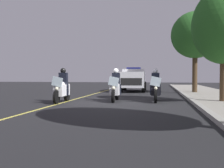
% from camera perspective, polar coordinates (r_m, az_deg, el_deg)
% --- Properties ---
extents(ground_plane, '(80.00, 80.00, 0.00)m').
position_cam_1_polar(ground_plane, '(13.02, -0.25, -4.00)').
color(ground_plane, black).
extents(curb_strip, '(48.00, 0.24, 0.15)m').
position_cam_1_polar(curb_strip, '(12.90, 17.73, -3.81)').
color(curb_strip, '#9E9B93').
rests_on(curb_strip, ground).
extents(lane_stripe_center, '(48.00, 0.12, 0.01)m').
position_cam_1_polar(lane_stripe_center, '(13.62, -9.69, -3.76)').
color(lane_stripe_center, '#E0D14C').
rests_on(lane_stripe_center, ground).
extents(police_motorcycle_lead_left, '(2.14, 0.58, 1.72)m').
position_cam_1_polar(police_motorcycle_lead_left, '(12.94, -11.06, -0.97)').
color(police_motorcycle_lead_left, black).
rests_on(police_motorcycle_lead_left, ground).
extents(police_motorcycle_lead_right, '(2.14, 0.58, 1.72)m').
position_cam_1_polar(police_motorcycle_lead_right, '(13.33, 0.78, -0.86)').
color(police_motorcycle_lead_right, black).
rests_on(police_motorcycle_lead_right, ground).
extents(police_motorcycle_trailing, '(2.14, 0.58, 1.72)m').
position_cam_1_polar(police_motorcycle_trailing, '(13.34, 9.64, -0.88)').
color(police_motorcycle_trailing, black).
rests_on(police_motorcycle_trailing, ground).
extents(police_suv, '(4.96, 2.19, 2.05)m').
position_cam_1_polar(police_suv, '(21.94, 4.80, 1.14)').
color(police_suv, silver).
rests_on(police_suv, ground).
extents(tree_mid_block, '(3.06, 3.06, 5.50)m').
position_cam_1_polar(tree_mid_block, '(13.75, 23.68, 11.74)').
color(tree_mid_block, '#4C3823').
rests_on(tree_mid_block, sidewalk_strip).
extents(tree_far_back, '(3.59, 3.59, 6.05)m').
position_cam_1_polar(tree_far_back, '(20.52, 18.02, 10.29)').
color(tree_far_back, '#42301E').
rests_on(tree_far_back, sidewalk_strip).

